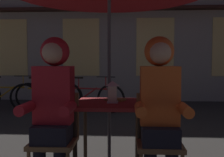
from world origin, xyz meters
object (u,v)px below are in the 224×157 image
(chair_right, at_px, (158,136))
(bicycle_third, at_px, (90,97))
(chair_left, at_px, (56,134))
(bicycle_second, at_px, (46,96))
(book, at_px, (116,100))
(person_left_hooded, at_px, (53,97))
(person_right_hooded, at_px, (160,98))
(lantern, at_px, (113,91))
(cafe_table, at_px, (109,112))
(bicycle_nearest, at_px, (8,95))

(chair_right, xyz_separation_m, bicycle_third, (-1.17, 3.66, -0.14))
(chair_left, relative_size, bicycle_third, 0.53)
(chair_right, bearing_deg, bicycle_second, 120.90)
(bicycle_third, xyz_separation_m, book, (0.75, -3.16, 0.41))
(chair_right, xyz_separation_m, bicycle_second, (-2.23, 3.73, -0.14))
(chair_left, height_order, chair_right, same)
(person_left_hooded, xyz_separation_m, bicycle_second, (-1.27, 3.78, -0.50))
(chair_right, bearing_deg, bicycle_third, 107.69)
(chair_left, xyz_separation_m, person_right_hooded, (0.96, -0.06, 0.36))
(lantern, height_order, book, lantern)
(chair_left, distance_m, bicycle_second, 3.94)
(bicycle_third, bearing_deg, bicycle_second, 176.16)
(lantern, height_order, bicycle_third, lantern)
(lantern, bearing_deg, person_left_hooded, -142.61)
(bicycle_third, bearing_deg, person_right_hooded, -72.57)
(bicycle_third, bearing_deg, book, -76.71)
(person_left_hooded, xyz_separation_m, bicycle_third, (-0.21, 3.71, -0.50))
(cafe_table, relative_size, chair_left, 0.85)
(chair_left, bearing_deg, person_left_hooded, -90.00)
(bicycle_second, bearing_deg, bicycle_nearest, 173.21)
(bicycle_nearest, distance_m, bicycle_second, 0.99)
(book, bearing_deg, bicycle_nearest, 152.48)
(lantern, xyz_separation_m, chair_right, (0.44, -0.34, -0.37))
(chair_left, bearing_deg, bicycle_second, 108.82)
(chair_left, bearing_deg, lantern, 33.19)
(person_left_hooded, distance_m, bicycle_nearest, 4.53)
(cafe_table, distance_m, lantern, 0.23)
(chair_left, relative_size, bicycle_nearest, 0.52)
(bicycle_second, bearing_deg, chair_left, -71.18)
(bicycle_nearest, xyz_separation_m, bicycle_second, (0.98, -0.12, 0.00))
(chair_right, relative_size, book, 4.35)
(chair_left, height_order, bicycle_second, chair_left)
(person_left_hooded, distance_m, book, 0.78)
(bicycle_nearest, bearing_deg, bicycle_second, -6.79)
(person_left_hooded, relative_size, person_right_hooded, 1.00)
(lantern, relative_size, book, 1.16)
(person_right_hooded, bearing_deg, person_left_hooded, 180.00)
(chair_right, xyz_separation_m, bicycle_nearest, (-3.21, 3.84, -0.14))
(lantern, distance_m, person_left_hooded, 0.65)
(cafe_table, xyz_separation_m, person_right_hooded, (0.48, -0.43, 0.21))
(cafe_table, bearing_deg, bicycle_third, 101.78)
(cafe_table, distance_m, bicycle_nearest, 4.43)
(person_left_hooded, height_order, bicycle_nearest, person_left_hooded)
(person_left_hooded, bearing_deg, chair_left, 90.00)
(lantern, bearing_deg, bicycle_second, 117.81)
(lantern, height_order, bicycle_nearest, lantern)
(bicycle_second, bearing_deg, bicycle_third, -3.84)
(cafe_table, height_order, bicycle_second, bicycle_second)
(chair_left, relative_size, chair_right, 1.00)
(lantern, xyz_separation_m, book, (0.02, 0.16, -0.11))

